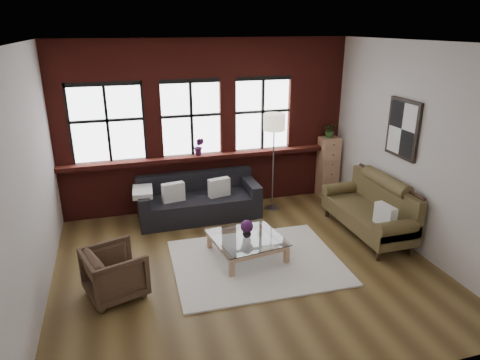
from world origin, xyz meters
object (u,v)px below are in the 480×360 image
object	(u,v)px
dark_sofa	(199,197)
coffee_table	(247,247)
drawer_chest	(327,167)
vintage_settee	(368,207)
vase	(247,233)
armchair	(115,273)
floor_lamp	(273,159)

from	to	relation	value
dark_sofa	coffee_table	distance (m)	1.71
drawer_chest	dark_sofa	bearing A→B (deg)	-172.88
vintage_settee	coffee_table	world-z (taller)	vintage_settee
vase	drawer_chest	bearing A→B (deg)	39.87
vintage_settee	armchair	distance (m)	4.21
dark_sofa	vintage_settee	distance (m)	3.02
vintage_settee	floor_lamp	size ratio (longest dim) A/B	0.95
coffee_table	armchair	bearing A→B (deg)	-166.64
vintage_settee	floor_lamp	bearing A→B (deg)	128.79
vintage_settee	vase	xyz separation A→B (m)	(-2.19, -0.14, -0.11)
dark_sofa	vintage_settee	world-z (taller)	vintage_settee
coffee_table	floor_lamp	distance (m)	2.08
dark_sofa	armchair	bearing A→B (deg)	-126.26
dark_sofa	vintage_settee	size ratio (longest dim) A/B	1.15
coffee_table	vase	world-z (taller)	vase
dark_sofa	floor_lamp	xyz separation A→B (m)	(1.44, -0.04, 0.62)
armchair	coffee_table	distance (m)	2.03
armchair	drawer_chest	bearing A→B (deg)	-78.16
armchair	drawer_chest	size ratio (longest dim) A/B	0.59
armchair	vase	bearing A→B (deg)	-94.26
coffee_table	vase	distance (m)	0.24
armchair	vase	distance (m)	2.03
drawer_chest	floor_lamp	distance (m)	1.47
coffee_table	vase	bearing A→B (deg)	0.00
vintage_settee	coffee_table	xyz separation A→B (m)	(-2.19, -0.14, -0.35)
vintage_settee	vase	size ratio (longest dim) A/B	13.52
drawer_chest	vase	bearing A→B (deg)	-140.13
dark_sofa	armchair	world-z (taller)	dark_sofa
dark_sofa	drawer_chest	size ratio (longest dim) A/B	1.77
armchair	floor_lamp	distance (m)	3.69
drawer_chest	vintage_settee	bearing A→B (deg)	-95.91
coffee_table	floor_lamp	bearing A→B (deg)	57.45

